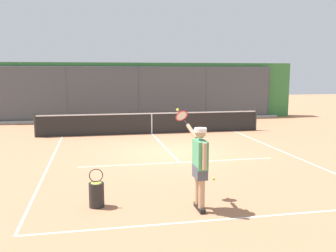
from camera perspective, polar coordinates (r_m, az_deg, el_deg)
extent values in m
plane|color=#B27551|center=(13.23, 0.25, -4.04)|extent=(60.00, 60.00, 0.00)
cube|color=white|center=(7.55, 9.88, -13.77)|extent=(7.98, 0.05, 0.01)
cube|color=white|center=(11.78, 1.73, -5.58)|extent=(6.22, 0.05, 0.01)
cube|color=white|center=(13.67, 17.79, -4.03)|extent=(0.05, 10.28, 0.01)
cube|color=white|center=(12.07, -17.72, -5.63)|extent=(0.05, 10.28, 0.01)
cube|color=white|center=(14.48, -0.78, -2.95)|extent=(0.05, 5.66, 0.01)
cylinder|color=#474C51|center=(24.16, 15.13, 5.02)|extent=(0.07, 0.07, 3.14)
cylinder|color=#474C51|center=(22.66, 5.84, 5.07)|extent=(0.07, 0.07, 3.14)
cylinder|color=#474C51|center=(21.81, -4.47, 4.96)|extent=(0.07, 0.07, 3.14)
cylinder|color=#474C51|center=(21.71, -15.22, 4.68)|extent=(0.07, 0.07, 3.14)
cylinder|color=#474C51|center=(21.78, -4.51, 8.99)|extent=(16.26, 0.05, 0.05)
cube|color=#474C51|center=(21.81, -4.47, 4.96)|extent=(16.26, 0.02, 3.14)
cube|color=#387A3D|center=(22.45, -4.67, 5.33)|extent=(19.26, 0.90, 3.36)
cube|color=#ADADA8|center=(21.77, -4.36, 1.00)|extent=(17.26, 0.18, 0.15)
cylinder|color=#2D2D2D|center=(18.62, 13.25, 1.00)|extent=(0.09, 0.09, 1.07)
cylinder|color=#2D2D2D|center=(17.14, -19.66, 0.12)|extent=(0.09, 0.09, 1.07)
cube|color=black|center=(17.16, -2.50, 0.34)|extent=(10.15, 0.02, 0.91)
cube|color=white|center=(17.10, -2.51, 1.93)|extent=(10.15, 0.04, 0.05)
cube|color=white|center=(17.16, -2.50, 0.34)|extent=(0.05, 0.04, 0.91)
cube|color=black|center=(7.78, 5.12, -12.67)|extent=(0.11, 0.26, 0.09)
cylinder|color=tan|center=(7.64, 5.17, -9.56)|extent=(0.13, 0.13, 0.79)
cube|color=black|center=(8.02, 4.56, -12.00)|extent=(0.11, 0.26, 0.09)
cylinder|color=tan|center=(7.88, 4.60, -8.98)|extent=(0.13, 0.13, 0.79)
cube|color=#474C56|center=(7.67, 4.91, -7.01)|extent=(0.22, 0.42, 0.26)
cube|color=#4C9E6B|center=(7.58, 4.94, -4.33)|extent=(0.21, 0.49, 0.57)
cylinder|color=tan|center=(7.30, 5.62, -4.65)|extent=(0.08, 0.08, 0.53)
cylinder|color=tan|center=(7.92, 3.69, -0.82)|extent=(0.20, 0.40, 0.30)
sphere|color=tan|center=(7.50, 4.98, -1.07)|extent=(0.22, 0.22, 0.22)
cylinder|color=white|center=(7.49, 4.99, -0.61)|extent=(0.25, 0.25, 0.08)
cube|color=white|center=(7.61, 4.72, -0.72)|extent=(0.19, 0.20, 0.02)
cylinder|color=black|center=(8.11, 2.77, 0.56)|extent=(0.08, 0.17, 0.13)
torus|color=red|center=(8.25, 2.09, 1.57)|extent=(0.34, 0.26, 0.26)
cylinder|color=silver|center=(8.25, 2.09, 1.57)|extent=(0.28, 0.21, 0.21)
sphere|color=#D6E042|center=(8.39, 1.47, 2.50)|extent=(0.07, 0.07, 0.07)
sphere|color=#D6E042|center=(10.00, 6.95, -7.98)|extent=(0.07, 0.07, 0.07)
cylinder|color=black|center=(8.11, -10.86, -10.29)|extent=(0.32, 0.32, 0.52)
torus|color=black|center=(7.99, -10.95, -7.43)|extent=(0.29, 0.02, 0.29)
ellipsoid|color=#D6E042|center=(8.04, -10.91, -8.74)|extent=(0.27, 0.27, 0.10)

